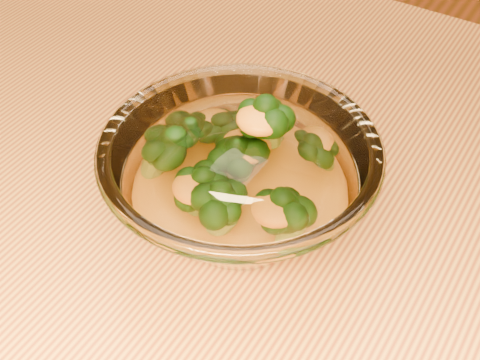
% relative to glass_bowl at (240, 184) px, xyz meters
% --- Properties ---
extents(glass_bowl, '(0.19, 0.19, 0.09)m').
position_rel_glass_bowl_xyz_m(glass_bowl, '(0.00, 0.00, 0.00)').
color(glass_bowl, white).
rests_on(glass_bowl, table).
extents(cheese_sauce, '(0.11, 0.11, 0.03)m').
position_rel_glass_bowl_xyz_m(cheese_sauce, '(0.00, 0.00, -0.02)').
color(cheese_sauce, orange).
rests_on(cheese_sauce, glass_bowl).
extents(broccoli_heap, '(0.13, 0.11, 0.08)m').
position_rel_glass_bowl_xyz_m(broccoli_heap, '(-0.01, 0.00, 0.01)').
color(broccoli_heap, black).
rests_on(broccoli_heap, cheese_sauce).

